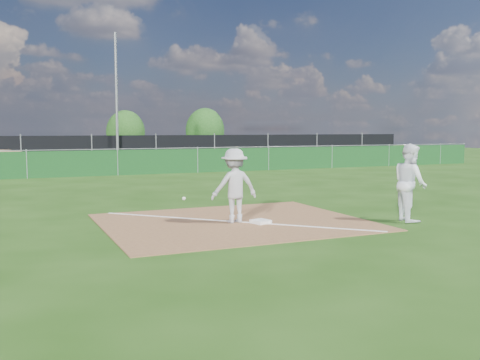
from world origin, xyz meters
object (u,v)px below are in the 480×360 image
object	(u,v)px
car_right	(143,150)
light_pole	(117,99)
play_at_first	(234,186)
runner	(410,183)
first_base	(261,222)
car_mid	(91,150)
tree_mid	(126,132)
tree_right	(205,130)

from	to	relation	value
car_right	light_pole	bearing A→B (deg)	170.58
play_at_first	runner	size ratio (longest dim) A/B	0.98
first_base	car_mid	distance (m)	27.15
car_right	tree_mid	distance (m)	6.26
tree_mid	tree_right	xyz separation A→B (m)	(6.99, 0.02, 0.15)
first_base	tree_right	xyz separation A→B (m)	(10.86, 33.36, 2.01)
play_at_first	runner	distance (m)	4.19
car_right	tree_right	world-z (taller)	tree_right
tree_mid	play_at_first	bearing A→B (deg)	-97.55
first_base	play_at_first	size ratio (longest dim) A/B	0.21
car_mid	car_right	size ratio (longest dim) A/B	0.94
car_mid	tree_mid	xyz separation A→B (m)	(3.69, 6.19, 1.18)
car_mid	tree_mid	distance (m)	7.30
light_pole	tree_right	world-z (taller)	light_pole
car_mid	runner	bearing A→B (deg)	-179.07
runner	tree_right	distance (m)	35.23
first_base	runner	distance (m)	3.70
first_base	car_right	xyz separation A→B (m)	(3.85, 27.20, 0.64)
tree_right	play_at_first	bearing A→B (deg)	-109.00
first_base	car_right	world-z (taller)	car_right
tree_right	light_pole	bearing A→B (deg)	-131.24
runner	car_right	bearing A→B (deg)	16.51
runner	tree_right	xyz separation A→B (m)	(7.43, 34.42, 1.14)
tree_mid	tree_right	world-z (taller)	tree_right
runner	tree_mid	world-z (taller)	tree_mid
light_pole	play_at_first	xyz separation A→B (m)	(-1.52, -21.77, -3.12)
light_pole	tree_mid	size ratio (longest dim) A/B	2.14
car_right	play_at_first	bearing A→B (deg)	-169.42
first_base	play_at_first	xyz separation A→B (m)	(-0.50, 0.37, 0.82)
play_at_first	car_mid	size ratio (longest dim) A/B	0.40
runner	car_mid	bearing A→B (deg)	23.95
tree_right	first_base	bearing A→B (deg)	-108.03
first_base	car_right	size ratio (longest dim) A/B	0.08
car_right	car_mid	bearing A→B (deg)	110.71
first_base	tree_right	distance (m)	35.14
play_at_first	car_right	distance (m)	27.18
car_mid	tree_right	world-z (taller)	tree_right
car_right	tree_mid	world-z (taller)	tree_mid
tree_mid	runner	bearing A→B (deg)	-90.72
light_pole	tree_mid	xyz separation A→B (m)	(2.85, 11.20, -2.08)
light_pole	tree_right	xyz separation A→B (m)	(9.84, 11.22, -1.93)
light_pole	play_at_first	distance (m)	22.05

